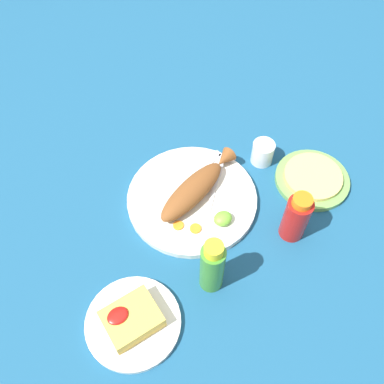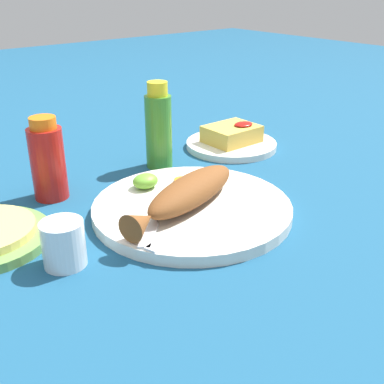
{
  "view_description": "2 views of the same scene",
  "coord_description": "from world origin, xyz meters",
  "px_view_note": "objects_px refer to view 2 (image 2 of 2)",
  "views": [
    {
      "loc": [
        0.32,
        0.49,
        0.89
      ],
      "look_at": [
        0.0,
        0.0,
        0.04
      ],
      "focal_mm": 40.0,
      "sensor_mm": 36.0,
      "label": 1
    },
    {
      "loc": [
        -0.44,
        -0.54,
        0.36
      ],
      "look_at": [
        0.0,
        0.0,
        0.04
      ],
      "focal_mm": 45.0,
      "sensor_mm": 36.0,
      "label": 2
    }
  ],
  "objects_px": {
    "main_plate": "(192,208)",
    "hot_sauce_bottle_green": "(159,128)",
    "fork_near": "(184,227)",
    "fried_fish": "(187,193)",
    "salt_cup": "(64,246)",
    "fork_far": "(154,220)",
    "side_plate_fries": "(231,145)",
    "hot_sauce_bottle_red": "(48,161)"
  },
  "relations": [
    {
      "from": "hot_sauce_bottle_green",
      "to": "side_plate_fries",
      "type": "xyz_separation_m",
      "value": [
        0.19,
        -0.01,
        -0.07
      ]
    },
    {
      "from": "salt_cup",
      "to": "side_plate_fries",
      "type": "bearing_deg",
      "value": 22.06
    },
    {
      "from": "fork_far",
      "to": "salt_cup",
      "type": "bearing_deg",
      "value": -45.7
    },
    {
      "from": "fried_fish",
      "to": "main_plate",
      "type": "bearing_deg",
      "value": 0.0
    },
    {
      "from": "fork_near",
      "to": "hot_sauce_bottle_green",
      "type": "distance_m",
      "value": 0.3
    },
    {
      "from": "fork_far",
      "to": "hot_sauce_bottle_red",
      "type": "height_order",
      "value": "hot_sauce_bottle_red"
    },
    {
      "from": "fried_fish",
      "to": "side_plate_fries",
      "type": "distance_m",
      "value": 0.35
    },
    {
      "from": "hot_sauce_bottle_red",
      "to": "hot_sauce_bottle_green",
      "type": "height_order",
      "value": "hot_sauce_bottle_green"
    },
    {
      "from": "fried_fish",
      "to": "hot_sauce_bottle_green",
      "type": "distance_m",
      "value": 0.23
    },
    {
      "from": "fried_fish",
      "to": "hot_sauce_bottle_green",
      "type": "relative_size",
      "value": 1.55
    },
    {
      "from": "fried_fish",
      "to": "salt_cup",
      "type": "bearing_deg",
      "value": 163.47
    },
    {
      "from": "fried_fish",
      "to": "side_plate_fries",
      "type": "relative_size",
      "value": 1.32
    },
    {
      "from": "hot_sauce_bottle_green",
      "to": "salt_cup",
      "type": "xyz_separation_m",
      "value": [
        -0.31,
        -0.21,
        -0.05
      ]
    },
    {
      "from": "salt_cup",
      "to": "side_plate_fries",
      "type": "relative_size",
      "value": 0.32
    },
    {
      "from": "hot_sauce_bottle_green",
      "to": "salt_cup",
      "type": "bearing_deg",
      "value": -145.46
    },
    {
      "from": "side_plate_fries",
      "to": "fork_near",
      "type": "bearing_deg",
      "value": -143.15
    },
    {
      "from": "main_plate",
      "to": "fork_near",
      "type": "height_order",
      "value": "fork_near"
    },
    {
      "from": "main_plate",
      "to": "fork_near",
      "type": "xyz_separation_m",
      "value": [
        -0.06,
        -0.06,
        0.01
      ]
    },
    {
      "from": "hot_sauce_bottle_red",
      "to": "hot_sauce_bottle_green",
      "type": "bearing_deg",
      "value": 0.12
    },
    {
      "from": "main_plate",
      "to": "salt_cup",
      "type": "relative_size",
      "value": 5.06
    },
    {
      "from": "side_plate_fries",
      "to": "salt_cup",
      "type": "bearing_deg",
      "value": -157.94
    },
    {
      "from": "main_plate",
      "to": "hot_sauce_bottle_green",
      "type": "distance_m",
      "value": 0.23
    },
    {
      "from": "salt_cup",
      "to": "side_plate_fries",
      "type": "xyz_separation_m",
      "value": [
        0.49,
        0.2,
        -0.02
      ]
    },
    {
      "from": "fork_near",
      "to": "hot_sauce_bottle_red",
      "type": "xyz_separation_m",
      "value": [
        -0.09,
        0.26,
        0.05
      ]
    },
    {
      "from": "main_plate",
      "to": "fork_far",
      "type": "xyz_separation_m",
      "value": [
        -0.08,
        -0.01,
        0.01
      ]
    },
    {
      "from": "fork_far",
      "to": "side_plate_fries",
      "type": "bearing_deg",
      "value": 166.01
    },
    {
      "from": "main_plate",
      "to": "fork_near",
      "type": "bearing_deg",
      "value": -137.55
    },
    {
      "from": "hot_sauce_bottle_green",
      "to": "salt_cup",
      "type": "height_order",
      "value": "hot_sauce_bottle_green"
    },
    {
      "from": "side_plate_fries",
      "to": "main_plate",
      "type": "bearing_deg",
      "value": -144.54
    },
    {
      "from": "main_plate",
      "to": "hot_sauce_bottle_green",
      "type": "xyz_separation_m",
      "value": [
        0.08,
        0.2,
        0.07
      ]
    },
    {
      "from": "fork_near",
      "to": "salt_cup",
      "type": "bearing_deg",
      "value": -32.56
    },
    {
      "from": "main_plate",
      "to": "hot_sauce_bottle_red",
      "type": "distance_m",
      "value": 0.26
    },
    {
      "from": "main_plate",
      "to": "salt_cup",
      "type": "height_order",
      "value": "salt_cup"
    },
    {
      "from": "fried_fish",
      "to": "salt_cup",
      "type": "distance_m",
      "value": 0.21
    },
    {
      "from": "hot_sauce_bottle_green",
      "to": "side_plate_fries",
      "type": "bearing_deg",
      "value": -3.17
    },
    {
      "from": "main_plate",
      "to": "fork_far",
      "type": "bearing_deg",
      "value": -171.56
    },
    {
      "from": "fork_far",
      "to": "main_plate",
      "type": "bearing_deg",
      "value": 144.32
    },
    {
      "from": "main_plate",
      "to": "hot_sauce_bottle_red",
      "type": "bearing_deg",
      "value": 126.3
    },
    {
      "from": "fork_far",
      "to": "side_plate_fries",
      "type": "distance_m",
      "value": 0.41
    },
    {
      "from": "fork_far",
      "to": "fork_near",
      "type": "bearing_deg",
      "value": 72.14
    },
    {
      "from": "fork_near",
      "to": "side_plate_fries",
      "type": "xyz_separation_m",
      "value": [
        0.33,
        0.25,
        -0.01
      ]
    },
    {
      "from": "hot_sauce_bottle_green",
      "to": "side_plate_fries",
      "type": "distance_m",
      "value": 0.2
    }
  ]
}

